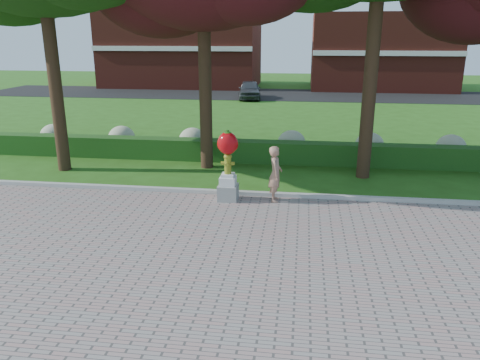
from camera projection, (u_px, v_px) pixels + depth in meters
The scene contains 11 objects.
ground at pixel (239, 237), 11.17m from camera, with size 100.00×100.00×0.00m, color #295615.
walkway at pixel (204, 340), 7.38m from camera, with size 40.00×14.00×0.04m, color gray.
curb at pixel (252, 194), 13.98m from camera, with size 40.00×0.18×0.15m, color #ADADA5.
lawn_hedge at pixel (264, 152), 17.67m from camera, with size 24.00×0.70×0.80m, color #134315.
hydrangea_row at pixel (281, 142), 18.50m from camera, with size 20.10×1.10×0.99m.
street at pixel (286, 95), 37.65m from camera, with size 50.00×8.00×0.02m, color black.
building_left at pixel (183, 47), 43.57m from camera, with size 14.00×8.00×7.00m, color maroon.
building_right at pixel (381, 52), 41.35m from camera, with size 12.00×8.00×6.40m, color maroon.
hydrant_sculpture at pixel (228, 164), 13.28m from camera, with size 0.60×0.56×2.06m.
woman at pixel (275, 174), 13.28m from camera, with size 0.59×0.39×1.61m, color tan.
parked_car at pixel (250, 90), 35.02m from camera, with size 1.59×3.95×1.34m, color #3D4045.
Camera 1 is at (1.41, -10.15, 4.63)m, focal length 35.00 mm.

